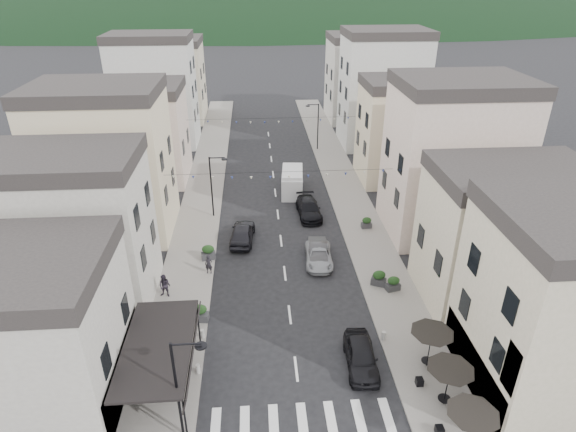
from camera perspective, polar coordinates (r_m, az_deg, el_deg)
The scene contains 27 objects.
sidewalk_left at distance 51.68m, azimuth -9.92°, elevation 3.00°, with size 4.00×76.00×0.12m, color slate.
sidewalk_right at distance 52.26m, azimuth 6.68°, elevation 3.52°, with size 4.00×76.00×0.12m, color slate.
hill_backdrop at distance 315.62m, azimuth -4.14°, elevation 23.50°, with size 640.00×360.00×70.00m, color black.
bistro_building at distance 29.79m, azimuth 30.92°, elevation -9.69°, with size 10.00×8.00×10.00m, color #B5AD90.
boutique_awning at distance 27.30m, azimuth -14.65°, elevation -14.76°, with size 3.77×7.50×3.28m.
buildings_row_left at distance 56.14m, azimuth -17.18°, elevation 10.77°, with size 10.20×54.16×14.00m.
buildings_row_right at distance 56.05m, azimuth 13.39°, elevation 11.43°, with size 10.20×54.16×14.50m.
cafe_terrace at distance 27.51m, azimuth 18.62°, elevation -17.21°, with size 2.50×8.10×2.53m.
streetlamp_left_near at distance 24.52m, azimuth -12.50°, elevation -18.46°, with size 1.70×0.56×6.00m.
streetlamp_left_far at distance 44.60m, azimuth -8.77°, elevation 4.17°, with size 1.70×0.56×6.00m.
streetlamp_right_far at distance 61.91m, azimuth 3.33°, elevation 11.07°, with size 1.70×0.56×6.00m.
bollards at distance 29.08m, azimuth 1.07°, elevation -17.77°, with size 11.66×10.26×0.60m.
bunting_near at distance 40.04m, azimuth -0.98°, elevation 4.78°, with size 19.00×0.28×0.62m.
bunting_far at distance 55.14m, azimuth -1.95°, elevation 11.17°, with size 19.00×0.28×0.62m.
parked_car_a at distance 29.72m, azimuth 8.65°, elevation -16.08°, with size 1.76×4.38×1.49m, color black.
parked_car_b at distance 38.88m, azimuth 3.57°, elevation -4.25°, with size 1.44×4.12×1.36m, color #37373A.
parked_car_c at distance 38.47m, azimuth 3.66°, elevation -4.72°, with size 2.08×4.52×1.26m, color gray.
parked_car_d at distance 45.55m, azimuth 2.47°, elevation 0.88°, with size 2.04×5.03×1.46m, color black.
parked_car_e at distance 41.40m, azimuth -5.44°, elevation -2.01°, with size 1.90×4.73×1.61m, color black.
delivery_van at distance 50.23m, azimuth 0.51°, elevation 4.18°, with size 2.60×5.50×2.55m.
pedestrian_a at distance 37.34m, azimuth -9.37°, elevation -5.67°, with size 0.57×0.37×1.55m, color black.
pedestrian_b at distance 35.45m, azimuth -14.39°, elevation -8.02°, with size 0.86×0.67×1.77m, color #251F2A.
planter_la at distance 32.94m, azimuth -10.42°, elevation -11.22°, with size 1.19×0.75×1.25m.
planter_lb at distance 39.17m, azimuth -9.43°, elevation -4.26°, with size 1.21×0.81×1.25m.
planter_ra at distance 36.29m, azimuth 10.71°, elevation -7.24°, with size 1.23×0.99×1.21m.
planter_rb at distance 35.98m, azimuth 12.37°, elevation -7.83°, with size 1.12×0.79×1.13m.
planter_rc at distance 43.81m, azimuth 9.30°, elevation -0.78°, with size 0.96×0.58×1.04m.
Camera 1 is at (-2.01, -14.91, 21.04)m, focal length 30.00 mm.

